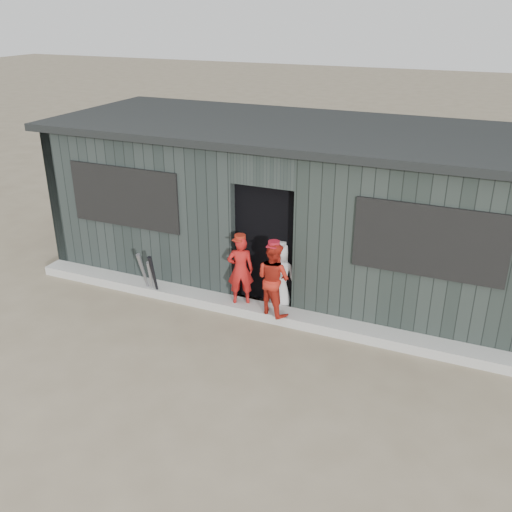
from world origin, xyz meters
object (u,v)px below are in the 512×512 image
at_px(bat_mid, 144,274).
at_px(bat_right, 154,277).
at_px(dugout, 295,204).
at_px(player_red_right, 273,278).
at_px(player_grey_back, 281,276).
at_px(player_red_left, 240,270).
at_px(bat_left, 151,279).

relative_size(bat_mid, bat_right, 0.99).
distance_m(bat_right, dugout, 2.68).
relative_size(player_red_right, dugout, 0.14).
bearing_deg(player_grey_back, bat_mid, 31.74).
distance_m(player_red_left, player_red_right, 0.59).
bearing_deg(player_red_left, player_grey_back, -173.35).
xyz_separation_m(bat_left, player_red_right, (2.09, 0.09, 0.37)).
distance_m(bat_right, player_red_right, 2.03).
height_order(bat_right, player_red_left, player_red_left).
bearing_deg(bat_right, bat_left, 161.00).
bearing_deg(player_grey_back, bat_left, 32.67).
bearing_deg(bat_right, dugout, 47.90).
height_order(bat_mid, dugout, dugout).
bearing_deg(bat_mid, bat_right, -8.79).
bearing_deg(player_grey_back, player_red_left, 49.34).
bearing_deg(bat_right, player_red_right, 3.39).
bearing_deg(bat_left, player_grey_back, 14.37).
distance_m(bat_right, player_grey_back, 2.04).
height_order(bat_left, bat_mid, bat_mid).
distance_m(bat_right, player_red_left, 1.47).
relative_size(bat_right, player_grey_back, 0.73).
relative_size(player_red_left, dugout, 0.13).
relative_size(player_red_left, player_grey_back, 0.98).
bearing_deg(dugout, bat_mid, -135.97).
bearing_deg(player_red_right, player_red_left, 10.91).
bearing_deg(bat_right, bat_mid, 171.21).
xyz_separation_m(bat_right, dugout, (1.70, 1.88, 0.88)).
bearing_deg(dugout, player_grey_back, -78.86).
xyz_separation_m(bat_mid, bat_right, (0.21, -0.03, 0.00)).
relative_size(bat_right, player_red_left, 0.75).
relative_size(bat_right, player_red_right, 0.73).
height_order(bat_mid, player_red_right, player_red_right).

